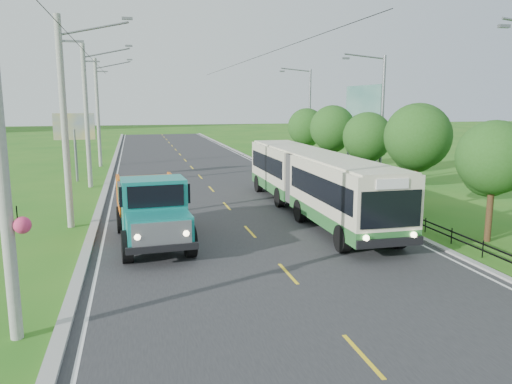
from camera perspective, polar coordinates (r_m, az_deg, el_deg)
name	(u,v)px	position (r m, az deg, el deg)	size (l,w,h in m)	color
ground	(288,274)	(18.03, 3.68, -9.34)	(240.00, 240.00, 0.00)	#236818
road	(207,185)	(37.05, -5.60, 0.85)	(14.00, 120.00, 0.02)	#28282B
curb_left	(106,188)	(36.74, -16.78, 0.48)	(0.40, 120.00, 0.15)	#9E9E99
curb_right	(299,180)	(38.69, 4.94, 1.32)	(0.30, 120.00, 0.10)	#9E9E99
edge_line_left	(114,188)	(36.72, -15.92, 0.43)	(0.12, 120.00, 0.00)	silver
edge_line_right	(293,181)	(38.54, 4.24, 1.25)	(0.12, 120.00, 0.00)	silver
centre_dash	(288,273)	(18.02, 3.68, -9.28)	(0.12, 2.20, 0.00)	yellow
railing_right	(340,190)	(33.42, 9.62, 0.23)	(0.04, 40.00, 0.60)	black
pole_nearest	(3,148)	(13.59, -26.97, 4.48)	(3.51, 0.44, 10.00)	gray
pole_near	(65,122)	(25.40, -20.99, 7.45)	(3.51, 0.32, 10.00)	gray
pole_mid	(87,116)	(37.33, -18.75, 8.28)	(3.51, 0.32, 10.00)	gray
pole_far	(98,112)	(49.30, -17.59, 8.69)	(3.51, 0.32, 10.00)	gray
tree_second	(493,161)	(23.82, 25.42, 3.19)	(3.18, 3.26, 5.30)	#382314
tree_third	(417,140)	(28.66, 17.93, 5.66)	(3.60, 3.62, 6.00)	#382314
tree_fourth	(367,140)	(33.93, 12.59, 5.87)	(3.24, 3.31, 5.40)	#382314
tree_fifth	(332,130)	(39.37, 8.72, 6.96)	(3.48, 3.52, 5.80)	#382314
tree_back	(306,129)	(44.97, 5.79, 7.17)	(3.30, 3.36, 5.50)	#382314
streetlight_mid	(380,119)	(34.09, 13.98, 8.05)	(3.02, 0.20, 9.07)	slate
streetlight_far	(308,114)	(46.94, 5.97, 8.82)	(3.02, 0.20, 9.07)	slate
planter_near	(414,216)	(26.73, 17.59, -2.66)	(0.64, 0.64, 0.67)	silver
planter_mid	(349,190)	(33.67, 10.56, 0.25)	(0.64, 0.64, 0.67)	silver
planter_far	(308,173)	(40.99, 5.98, 2.14)	(0.64, 0.64, 0.67)	silver
billboard_left	(74,131)	(40.48, -20.05, 6.57)	(3.00, 0.20, 5.20)	slate
billboard_right	(363,111)	(40.18, 12.12, 9.05)	(0.24, 6.00, 7.30)	slate
bus	(313,178)	(27.13, 6.52, 1.60)	(2.89, 17.15, 3.31)	#29672E
dump_truck	(152,205)	(21.86, -11.85, -1.45)	(3.19, 7.26, 2.98)	#157E79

